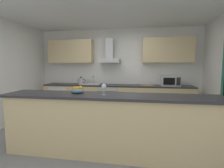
# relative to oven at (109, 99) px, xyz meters

# --- Properties ---
(ground) EXTENTS (5.99, 4.94, 0.02)m
(ground) POSITION_rel_oven_xyz_m (0.22, -1.63, -0.47)
(ground) COLOR gray
(ceiling) EXTENTS (5.99, 4.94, 0.02)m
(ceiling) POSITION_rel_oven_xyz_m (0.22, -1.63, 2.15)
(ceiling) COLOR white
(wall_back) EXTENTS (5.99, 0.12, 2.60)m
(wall_back) POSITION_rel_oven_xyz_m (0.22, 0.41, 0.84)
(wall_back) COLOR white
(wall_back) RESTS_ON ground
(backsplash_tile) EXTENTS (4.24, 0.02, 0.66)m
(backsplash_tile) POSITION_rel_oven_xyz_m (0.22, 0.33, 0.77)
(backsplash_tile) COLOR white
(counter_back) EXTENTS (4.39, 0.60, 0.90)m
(counter_back) POSITION_rel_oven_xyz_m (0.22, 0.03, -0.01)
(counter_back) COLOR #D1B784
(counter_back) RESTS_ON ground
(counter_island) EXTENTS (3.50, 0.64, 1.00)m
(counter_island) POSITION_rel_oven_xyz_m (0.45, -2.35, 0.05)
(counter_island) COLOR #D1B784
(counter_island) RESTS_ON ground
(upper_cabinets) EXTENTS (4.33, 0.32, 0.70)m
(upper_cabinets) POSITION_rel_oven_xyz_m (0.22, 0.18, 1.45)
(upper_cabinets) COLOR #D1B784
(oven) EXTENTS (0.60, 0.62, 0.80)m
(oven) POSITION_rel_oven_xyz_m (0.00, 0.00, 0.00)
(oven) COLOR slate
(oven) RESTS_ON ground
(refrigerator) EXTENTS (0.58, 0.60, 0.85)m
(refrigerator) POSITION_rel_oven_xyz_m (-1.53, -0.00, -0.03)
(refrigerator) COLOR white
(refrigerator) RESTS_ON ground
(microwave) EXTENTS (0.50, 0.38, 0.30)m
(microwave) POSITION_rel_oven_xyz_m (1.75, -0.03, 0.59)
(microwave) COLOR #B7BABC
(microwave) RESTS_ON counter_back
(sink) EXTENTS (0.50, 0.40, 0.26)m
(sink) POSITION_rel_oven_xyz_m (-0.51, 0.01, 0.47)
(sink) COLOR silver
(sink) RESTS_ON counter_back
(kettle) EXTENTS (0.29, 0.15, 0.24)m
(kettle) POSITION_rel_oven_xyz_m (-0.86, -0.03, 0.55)
(kettle) COLOR #B7BABC
(kettle) RESTS_ON counter_back
(range_hood) EXTENTS (0.62, 0.45, 0.72)m
(range_hood) POSITION_rel_oven_xyz_m (-0.00, 0.13, 1.33)
(range_hood) COLOR #B7BABC
(wine_glass) EXTENTS (0.08, 0.08, 0.18)m
(wine_glass) POSITION_rel_oven_xyz_m (0.36, -2.36, 0.67)
(wine_glass) COLOR silver
(wine_glass) RESTS_ON counter_island
(fruit_bowl) EXTENTS (0.22, 0.22, 0.13)m
(fruit_bowl) POSITION_rel_oven_xyz_m (-0.12, -2.27, 0.59)
(fruit_bowl) COLOR slate
(fruit_bowl) RESTS_ON counter_island
(chopping_board) EXTENTS (0.39, 0.31, 0.02)m
(chopping_board) POSITION_rel_oven_xyz_m (1.10, -0.02, 0.45)
(chopping_board) COLOR tan
(chopping_board) RESTS_ON counter_back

